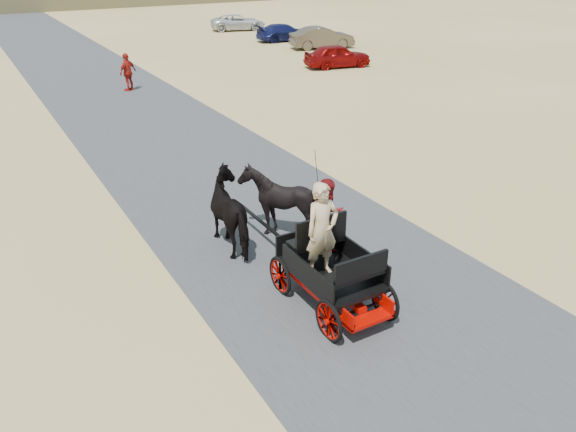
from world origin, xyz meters
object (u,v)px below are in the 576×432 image
carriage (331,288)px  car_c (284,32)px  car_b (322,38)px  car_a (337,56)px  horse_left (235,212)px  pedestrian (128,72)px  horse_right (278,202)px  car_d (238,22)px

carriage → car_c: bearing=61.6°
carriage → car_b: size_ratio=0.58×
carriage → car_b: (15.96, 24.46, 0.33)m
car_a → car_c: size_ratio=0.92×
car_c → horse_left: bearing=151.8°
car_a → car_c: (2.15, 9.65, -0.04)m
carriage → pedestrian: (1.65, 19.16, 0.50)m
car_a → car_b: (2.71, 5.66, 0.06)m
car_b → horse_left: bearing=154.0°
horse_right → pedestrian: size_ratio=0.98×
car_d → horse_left: bearing=169.1°
horse_left → car_a: horse_left is taller
horse_left → pedestrian: (2.20, 16.16, 0.02)m
pedestrian → car_c: (13.75, 9.29, -0.28)m
car_a → car_c: car_a is taller
car_a → car_b: 6.28m
pedestrian → car_c: 16.60m
horse_left → horse_right: 1.10m
car_a → car_b: size_ratio=0.89×
carriage → horse_right: size_ratio=1.41×
horse_left → car_b: size_ratio=0.48×
carriage → pedestrian: bearing=85.1°
horse_right → car_b: horse_right is taller
car_b → car_d: (-0.99, 10.58, -0.09)m
car_c → car_d: size_ratio=0.94×
horse_right → car_d: bearing=-114.2°
carriage → car_c: 32.35m
pedestrian → car_d: size_ratio=0.40×
horse_right → car_b: size_ratio=0.41×
car_b → car_a: bearing=166.0°
car_b → carriage: bearing=158.4°
carriage → car_a: (13.25, 18.80, 0.27)m
pedestrian → car_b: pedestrian is taller
horse_left → car_b: bearing=-127.6°
carriage → horse_right: (0.55, 3.00, 0.49)m
pedestrian → carriage: bearing=52.5°
horse_right → car_c: 29.46m
car_a → pedestrian: bearing=98.3°
horse_left → car_d: 35.60m
car_c → pedestrian: bearing=127.9°
carriage → horse_right: horse_right is taller
horse_left → car_c: size_ratio=0.50×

